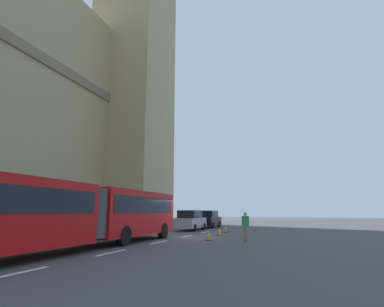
{
  "coord_description": "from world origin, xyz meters",
  "views": [
    {
      "loc": [
        -20.03,
        -7.59,
        1.7
      ],
      "look_at": [
        9.56,
        2.76,
        7.84
      ],
      "focal_mm": 27.95,
      "sensor_mm": 36.0,
      "label": 1
    }
  ],
  "objects_px": {
    "sedan_lead": "(191,220)",
    "pedestrian_near_cones": "(246,225)",
    "traffic_cone_middle": "(220,231)",
    "articulated_bus": "(82,211)",
    "sedan_trailing": "(209,219)",
    "traffic_cone_east": "(226,229)",
    "traffic_cone_west": "(209,236)"
  },
  "relations": [
    {
      "from": "sedan_lead",
      "to": "pedestrian_near_cones",
      "type": "height_order",
      "value": "sedan_lead"
    },
    {
      "from": "traffic_cone_middle",
      "to": "pedestrian_near_cones",
      "type": "xyz_separation_m",
      "value": [
        -4.14,
        -2.64,
        0.63
      ]
    },
    {
      "from": "articulated_bus",
      "to": "pedestrian_near_cones",
      "type": "distance_m",
      "value": 9.31
    },
    {
      "from": "sedan_trailing",
      "to": "pedestrian_near_cones",
      "type": "xyz_separation_m",
      "value": [
        -14.37,
        -6.44,
        -0.0
      ]
    },
    {
      "from": "articulated_bus",
      "to": "traffic_cone_east",
      "type": "bearing_deg",
      "value": -14.75
    },
    {
      "from": "sedan_lead",
      "to": "pedestrian_near_cones",
      "type": "xyz_separation_m",
      "value": [
        -8.82,
        -6.6,
        -0.0
      ]
    },
    {
      "from": "sedan_lead",
      "to": "sedan_trailing",
      "type": "xyz_separation_m",
      "value": [
        5.55,
        -0.15,
        0.0
      ]
    },
    {
      "from": "traffic_cone_west",
      "to": "traffic_cone_east",
      "type": "relative_size",
      "value": 1.0
    },
    {
      "from": "traffic_cone_east",
      "to": "pedestrian_near_cones",
      "type": "xyz_separation_m",
      "value": [
        -7.33,
        -2.92,
        0.63
      ]
    },
    {
      "from": "traffic_cone_middle",
      "to": "sedan_trailing",
      "type": "bearing_deg",
      "value": 20.39
    },
    {
      "from": "articulated_bus",
      "to": "sedan_trailing",
      "type": "distance_m",
      "value": 20.93
    },
    {
      "from": "articulated_bus",
      "to": "traffic_cone_west",
      "type": "xyz_separation_m",
      "value": [
        6.43,
        -4.32,
        -1.46
      ]
    },
    {
      "from": "traffic_cone_middle",
      "to": "traffic_cone_east",
      "type": "xyz_separation_m",
      "value": [
        3.2,
        0.28,
        0.0
      ]
    },
    {
      "from": "articulated_bus",
      "to": "sedan_lead",
      "type": "distance_m",
      "value": 15.39
    },
    {
      "from": "articulated_bus",
      "to": "sedan_trailing",
      "type": "bearing_deg",
      "value": -0.35
    },
    {
      "from": "traffic_cone_west",
      "to": "pedestrian_near_cones",
      "type": "distance_m",
      "value": 2.34
    },
    {
      "from": "sedan_lead",
      "to": "pedestrian_near_cones",
      "type": "relative_size",
      "value": 2.6
    },
    {
      "from": "sedan_lead",
      "to": "traffic_cone_east",
      "type": "xyz_separation_m",
      "value": [
        -1.49,
        -3.68,
        -0.63
      ]
    },
    {
      "from": "articulated_bus",
      "to": "pedestrian_near_cones",
      "type": "bearing_deg",
      "value": -45.11
    },
    {
      "from": "articulated_bus",
      "to": "pedestrian_near_cones",
      "type": "xyz_separation_m",
      "value": [
        6.54,
        -6.57,
        -0.83
      ]
    },
    {
      "from": "traffic_cone_middle",
      "to": "traffic_cone_east",
      "type": "relative_size",
      "value": 1.0
    },
    {
      "from": "sedan_trailing",
      "to": "traffic_cone_east",
      "type": "bearing_deg",
      "value": -153.4
    },
    {
      "from": "traffic_cone_west",
      "to": "traffic_cone_east",
      "type": "xyz_separation_m",
      "value": [
        7.44,
        0.67,
        0.0
      ]
    },
    {
      "from": "sedan_lead",
      "to": "sedan_trailing",
      "type": "height_order",
      "value": "same"
    },
    {
      "from": "sedan_trailing",
      "to": "traffic_cone_west",
      "type": "relative_size",
      "value": 7.59
    },
    {
      "from": "pedestrian_near_cones",
      "to": "traffic_cone_east",
      "type": "bearing_deg",
      "value": 21.7
    },
    {
      "from": "sedan_trailing",
      "to": "traffic_cone_middle",
      "type": "relative_size",
      "value": 7.59
    },
    {
      "from": "sedan_trailing",
      "to": "traffic_cone_west",
      "type": "distance_m",
      "value": 15.09
    },
    {
      "from": "sedan_trailing",
      "to": "traffic_cone_west",
      "type": "xyz_separation_m",
      "value": [
        -14.48,
        -4.2,
        -0.63
      ]
    },
    {
      "from": "articulated_bus",
      "to": "sedan_lead",
      "type": "xyz_separation_m",
      "value": [
        15.36,
        0.03,
        -0.83
      ]
    },
    {
      "from": "sedan_lead",
      "to": "sedan_trailing",
      "type": "distance_m",
      "value": 5.55
    },
    {
      "from": "articulated_bus",
      "to": "traffic_cone_east",
      "type": "height_order",
      "value": "articulated_bus"
    }
  ]
}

